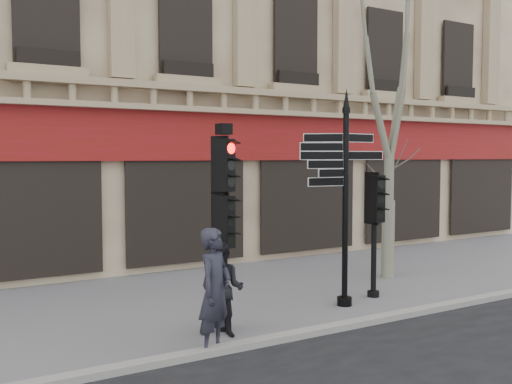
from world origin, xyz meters
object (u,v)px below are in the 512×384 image
(fingerpost, at_px, (346,161))
(traffic_signal_secondary, at_px, (374,212))
(plane_tree, at_px, (391,65))
(pedestrian_b, at_px, (222,289))
(pedestrian_a, at_px, (215,290))
(traffic_signal_main, at_px, (224,201))

(fingerpost, bearing_deg, traffic_signal_secondary, 31.25)
(plane_tree, relative_size, pedestrian_b, 4.67)
(fingerpost, height_order, pedestrian_b, fingerpost)
(traffic_signal_secondary, xyz_separation_m, pedestrian_a, (-4.55, -1.40, -0.87))
(traffic_signal_main, bearing_deg, plane_tree, -1.05)
(traffic_signal_main, xyz_separation_m, pedestrian_a, (-0.65, -0.93, -1.31))
(pedestrian_b, bearing_deg, traffic_signal_secondary, 55.57)
(fingerpost, height_order, pedestrian_a, fingerpost)
(fingerpost, distance_m, traffic_signal_secondary, 1.53)
(traffic_signal_main, height_order, plane_tree, plane_tree)
(pedestrian_a, bearing_deg, fingerpost, -17.23)
(fingerpost, relative_size, pedestrian_b, 2.74)
(traffic_signal_secondary, height_order, plane_tree, plane_tree)
(traffic_signal_main, height_order, pedestrian_a, traffic_signal_main)
(traffic_signal_secondary, bearing_deg, plane_tree, 40.15)
(pedestrian_a, distance_m, pedestrian_b, 0.81)
(plane_tree, bearing_deg, pedestrian_a, -156.48)
(fingerpost, height_order, traffic_signal_secondary, fingerpost)
(traffic_signal_main, relative_size, pedestrian_b, 2.24)
(pedestrian_a, bearing_deg, plane_tree, -11.80)
(traffic_signal_main, relative_size, pedestrian_a, 1.85)
(plane_tree, distance_m, pedestrian_b, 7.58)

